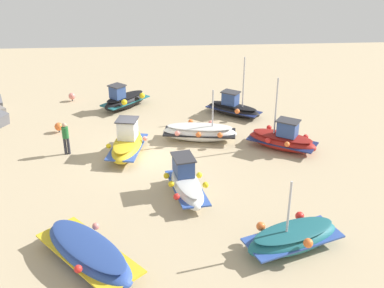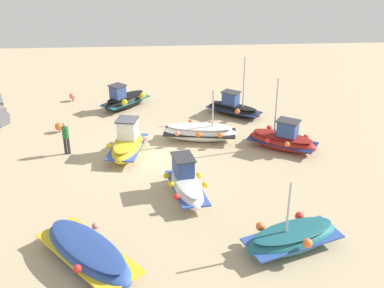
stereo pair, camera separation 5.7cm
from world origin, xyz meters
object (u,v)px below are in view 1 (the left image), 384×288
object	(u,v)px
fishing_boat_2	(283,139)
fishing_boat_4	(293,238)
fishing_boat_1	(186,184)
person_walking	(66,136)
fishing_boat_3	(127,144)
mooring_buoy_0	(59,127)
fishing_boat_0	(233,108)
fishing_boat_6	(88,253)
fishing_boat_7	(200,132)
fishing_boat_5	(125,100)
mooring_buoy_1	(72,96)

from	to	relation	value
fishing_boat_2	fishing_boat_4	distance (m)	8.14
fishing_boat_1	person_walking	bearing A→B (deg)	40.75
fishing_boat_3	mooring_buoy_0	distance (m)	4.94
fishing_boat_4	mooring_buoy_0	bearing A→B (deg)	112.30
fishing_boat_0	fishing_boat_6	xyz separation A→B (m)	(-13.10, 6.85, 0.01)
fishing_boat_1	fishing_boat_7	distance (m)	5.61
fishing_boat_0	fishing_boat_2	xyz separation A→B (m)	(-4.77, -1.79, 0.07)
fishing_boat_0	person_walking	xyz separation A→B (m)	(-4.59, 8.98, 0.51)
fishing_boat_3	fishing_boat_4	distance (m)	10.00
fishing_boat_0	fishing_boat_4	distance (m)	12.74
fishing_boat_6	mooring_buoy_0	distance (m)	11.65
fishing_boat_0	fishing_boat_5	xyz separation A→B (m)	(1.67, 6.50, 0.07)
fishing_boat_2	fishing_boat_3	distance (m)	7.77
fishing_boat_1	mooring_buoy_1	bearing A→B (deg)	17.16
mooring_buoy_1	fishing_boat_2	bearing A→B (deg)	-123.93
fishing_boat_2	fishing_boat_4	bearing A→B (deg)	-67.88
fishing_boat_0	fishing_boat_5	distance (m)	6.71
fishing_boat_5	person_walking	world-z (taller)	person_walking
fishing_boat_1	fishing_boat_3	bearing A→B (deg)	21.50
fishing_boat_5	fishing_boat_2	bearing A→B (deg)	95.34
fishing_boat_4	person_walking	size ratio (longest dim) A/B	2.30
fishing_boat_4	fishing_boat_6	bearing A→B (deg)	162.47
fishing_boat_7	mooring_buoy_0	distance (m)	7.75
person_walking	fishing_boat_5	bearing A→B (deg)	148.22
fishing_boat_4	fishing_boat_7	bearing A→B (deg)	84.49
fishing_boat_1	fishing_boat_0	bearing A→B (deg)	-31.95
mooring_buoy_1	fishing_boat_4	bearing A→B (deg)	-147.45
fishing_boat_7	mooring_buoy_0	bearing A→B (deg)	-2.56
fishing_boat_0	fishing_boat_6	distance (m)	14.78
fishing_boat_3	fishing_boat_7	distance (m)	3.96
fishing_boat_3	fishing_boat_4	xyz separation A→B (m)	(-7.87, -6.16, -0.12)
fishing_boat_0	fishing_boat_4	xyz separation A→B (m)	(-12.74, -0.18, 0.00)
fishing_boat_1	fishing_boat_7	xyz separation A→B (m)	(5.51, -1.03, -0.09)
fishing_boat_0	fishing_boat_7	size ratio (longest dim) A/B	0.90
fishing_boat_0	fishing_boat_7	distance (m)	4.14
fishing_boat_6	person_walking	bearing A→B (deg)	153.37
fishing_boat_2	fishing_boat_5	distance (m)	10.49
fishing_boat_6	mooring_buoy_1	size ratio (longest dim) A/B	7.97
fishing_boat_4	mooring_buoy_0	distance (m)	14.82
fishing_boat_6	mooring_buoy_0	world-z (taller)	fishing_boat_6
fishing_boat_5	fishing_boat_0	bearing A→B (deg)	118.76
fishing_boat_1	fishing_boat_7	bearing A→B (deg)	-22.14
mooring_buoy_0	fishing_boat_4	bearing A→B (deg)	-137.26
fishing_boat_7	fishing_boat_2	bearing A→B (deg)	171.27
person_walking	fishing_boat_0	bearing A→B (deg)	106.88
fishing_boat_1	fishing_boat_4	bearing A→B (deg)	-148.78
person_walking	mooring_buoy_1	xyz separation A→B (m)	(7.72, 0.98, -0.63)
person_walking	mooring_buoy_0	distance (m)	2.95
fishing_boat_1	fishing_boat_6	world-z (taller)	fishing_boat_1
fishing_boat_2	fishing_boat_7	bearing A→B (deg)	-164.49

